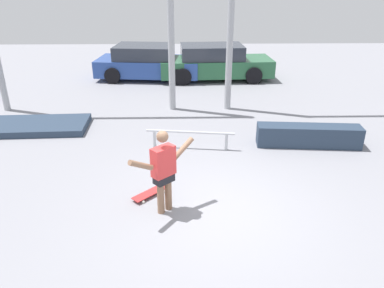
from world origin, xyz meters
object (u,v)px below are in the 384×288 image
skateboarder (164,169)px  parked_car_green (215,63)px  grind_rail (190,135)px  manual_pad (38,126)px  parked_car_blue (148,63)px  skateboard (150,193)px  grind_box (309,136)px

skateboarder → parked_car_green: (1.62, 9.41, -0.20)m
parked_car_green → grind_rail: bearing=-102.3°
manual_pad → grind_rail: (4.21, -1.35, 0.26)m
skateboarder → parked_car_blue: (-1.11, 9.56, -0.21)m
skateboard → grind_rail: (0.81, 2.17, 0.29)m
grind_box → parked_car_green: size_ratio=0.56×
skateboard → grind_box: bearing=-13.9°
skateboarder → grind_box: skateboarder is taller
grind_box → parked_car_blue: size_ratio=0.59×
grind_box → grind_rail: (-2.95, -0.09, 0.09)m
skateboard → grind_box: size_ratio=0.28×
manual_pad → parked_car_blue: size_ratio=0.63×
skateboard → grind_box: 4.40m
skateboard → grind_box: (3.77, 2.26, 0.20)m
grind_box → skateboarder: bearing=-141.4°
skateboard → manual_pad: size_ratio=0.26×
grind_rail → parked_car_blue: size_ratio=0.50×
grind_rail → parked_car_blue: bearing=103.2°
manual_pad → parked_car_green: 7.59m
parked_car_blue → parked_car_green: (2.73, -0.15, 0.01)m
skateboarder → grind_box: bearing=-4.0°
grind_box → manual_pad: bearing=170.0°
grind_box → grind_rail: bearing=-178.3°
manual_pad → parked_car_green: size_ratio=0.59×
skateboarder → skateboard: bearing=78.5°
skateboarder → grind_rail: bearing=36.6°
manual_pad → grind_rail: bearing=-17.8°
skateboarder → manual_pad: skateboarder is taller
parked_car_green → skateboarder: bearing=-102.6°
grind_box → manual_pad: grind_box is taller
grind_box → manual_pad: size_ratio=0.95×
grind_box → parked_car_blue: 8.20m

